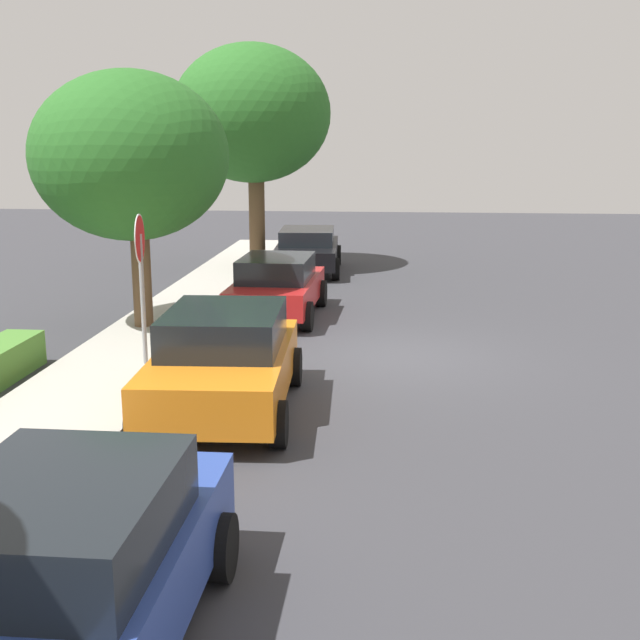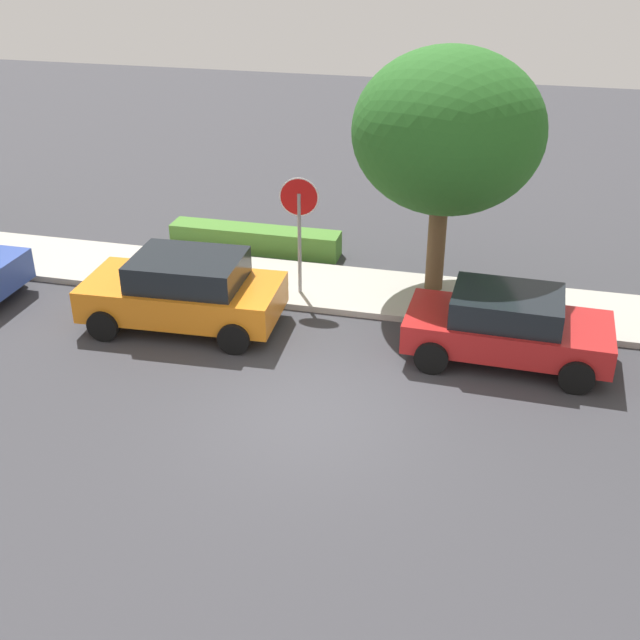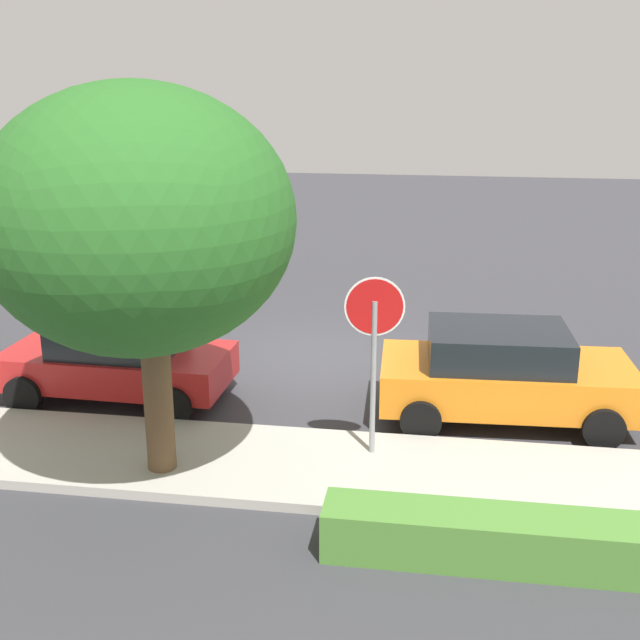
{
  "view_description": "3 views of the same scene",
  "coord_description": "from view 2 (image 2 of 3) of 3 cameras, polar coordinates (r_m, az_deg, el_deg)",
  "views": [
    {
      "loc": [
        -14.7,
        0.1,
        4.03
      ],
      "look_at": [
        -0.99,
        1.36,
        0.89
      ],
      "focal_mm": 45.0,
      "sensor_mm": 36.0,
      "label": 1
    },
    {
      "loc": [
        2.9,
        -11.17,
        7.85
      ],
      "look_at": [
        -0.25,
        1.5,
        1.04
      ],
      "focal_mm": 45.0,
      "sensor_mm": 36.0,
      "label": 2
    },
    {
      "loc": [
        -2.3,
        15.01,
        5.44
      ],
      "look_at": [
        -0.23,
        1.64,
        1.25
      ],
      "focal_mm": 45.0,
      "sensor_mm": 36.0,
      "label": 3
    }
  ],
  "objects": [
    {
      "name": "parked_car_orange",
      "position": [
        16.68,
        -9.62,
        2.1
      ],
      "size": [
        4.1,
        2.27,
        1.54
      ],
      "color": "orange",
      "rests_on": "ground_plane"
    },
    {
      "name": "ground_plane",
      "position": [
        13.96,
        -0.51,
        -6.69
      ],
      "size": [
        60.0,
        60.0,
        0.0
      ],
      "primitive_type": "plane",
      "color": "#38383D"
    },
    {
      "name": "street_tree_near_corner",
      "position": [
        17.21,
        9.1,
        13.07
      ],
      "size": [
        4.01,
        4.01,
        5.38
      ],
      "color": "brown",
      "rests_on": "ground_plane"
    },
    {
      "name": "front_yard_hedge",
      "position": [
        20.37,
        -4.64,
        5.73
      ],
      "size": [
        4.34,
        0.71,
        0.62
      ],
      "color": "#4C8433",
      "rests_on": "ground_plane"
    },
    {
      "name": "stop_sign",
      "position": [
        17.21,
        -1.49,
        7.41
      ],
      "size": [
        0.84,
        0.12,
        2.77
      ],
      "color": "gray",
      "rests_on": "ground_plane"
    },
    {
      "name": "parked_car_red",
      "position": [
        15.61,
        13.18,
        -0.39
      ],
      "size": [
        3.88,
        2.05,
        1.4
      ],
      "color": "red",
      "rests_on": "ground_plane"
    },
    {
      "name": "sidewalk_curb",
      "position": [
        18.08,
        3.35,
        2.01
      ],
      "size": [
        32.0,
        2.29,
        0.14
      ],
      "primitive_type": "cube",
      "color": "#B2ADA3",
      "rests_on": "ground_plane"
    }
  ]
}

